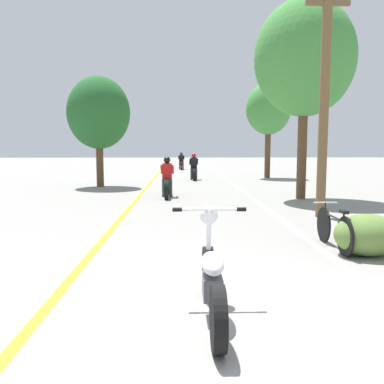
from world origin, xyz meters
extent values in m
plane|color=gray|center=(0.00, 0.00, 0.00)|extent=(120.00, 120.00, 0.00)
cube|color=yellow|center=(-1.70, 12.13, 0.00)|extent=(0.14, 48.00, 0.01)
cube|color=white|center=(2.30, 12.13, 0.00)|extent=(0.14, 48.00, 0.01)
cylinder|color=brown|center=(3.42, 6.28, 2.95)|extent=(0.24, 0.24, 5.89)
cube|color=brown|center=(3.42, 6.28, 5.29)|extent=(1.10, 0.10, 0.12)
cylinder|color=#513A23|center=(3.98, 9.89, 1.84)|extent=(0.32, 0.32, 3.69)
ellipsoid|color=#42893D|center=(3.98, 9.89, 4.76)|extent=(3.38, 3.04, 3.89)
cylinder|color=#513A23|center=(4.76, 19.13, 1.56)|extent=(0.32, 0.32, 3.11)
ellipsoid|color=#42893D|center=(4.76, 19.13, 3.91)|extent=(2.53, 2.28, 2.92)
cylinder|color=#513A23|center=(-3.81, 14.29, 1.20)|extent=(0.32, 0.32, 2.41)
ellipsoid|color=#235B28|center=(-3.81, 14.29, 3.28)|extent=(2.77, 2.49, 3.18)
ellipsoid|color=#5B7A38|center=(2.93, 2.56, 0.35)|extent=(1.10, 0.88, 0.70)
cylinder|color=black|center=(0.15, 0.81, 0.30)|extent=(0.12, 0.60, 0.60)
cylinder|color=black|center=(0.15, -0.55, 0.30)|extent=(0.12, 0.60, 0.60)
ellipsoid|color=silver|center=(0.15, 0.13, 0.60)|extent=(0.24, 0.62, 0.20)
cube|color=#4C4C51|center=(0.15, 0.13, 0.35)|extent=(0.20, 0.36, 0.24)
cylinder|color=silver|center=(0.15, 0.72, 0.70)|extent=(0.06, 0.23, 0.80)
cylinder|color=silver|center=(0.15, 0.63, 1.09)|extent=(0.74, 0.04, 0.04)
cylinder|color=black|center=(-0.22, 0.63, 1.09)|extent=(0.11, 0.05, 0.05)
cylinder|color=black|center=(0.53, 0.63, 1.09)|extent=(0.11, 0.05, 0.05)
sphere|color=silver|center=(0.15, 0.72, 1.01)|extent=(0.22, 0.22, 0.22)
cylinder|color=black|center=(-0.68, 11.31, 0.32)|extent=(0.12, 0.65, 0.65)
cylinder|color=black|center=(-0.68, 9.80, 0.32)|extent=(0.12, 0.65, 0.65)
cube|color=#0C4723|center=(-0.68, 10.56, 0.50)|extent=(0.20, 0.97, 0.28)
cylinder|color=silver|center=(-0.68, 11.21, 1.00)|extent=(0.50, 0.03, 0.03)
cylinder|color=#38383D|center=(-0.81, 10.51, 0.32)|extent=(0.11, 0.11, 0.64)
cylinder|color=#38383D|center=(-0.55, 10.51, 0.32)|extent=(0.11, 0.11, 0.64)
cube|color=red|center=(-0.68, 10.54, 0.92)|extent=(0.34, 0.28, 0.58)
cylinder|color=red|center=(-0.88, 10.70, 0.98)|extent=(0.08, 0.46, 0.35)
cylinder|color=red|center=(-0.48, 10.70, 0.98)|extent=(0.08, 0.46, 0.35)
sphere|color=black|center=(-0.68, 10.58, 1.32)|extent=(0.24, 0.24, 0.24)
cylinder|color=black|center=(0.51, 18.64, 0.31)|extent=(0.12, 0.62, 0.62)
cylinder|color=black|center=(0.51, 17.23, 0.31)|extent=(0.12, 0.62, 0.62)
cube|color=black|center=(0.51, 17.94, 0.49)|extent=(0.20, 0.90, 0.28)
cylinder|color=silver|center=(0.51, 18.54, 0.97)|extent=(0.50, 0.03, 0.03)
cylinder|color=#38383D|center=(0.38, 17.89, 0.32)|extent=(0.11, 0.11, 0.63)
cylinder|color=#38383D|center=(0.64, 17.89, 0.32)|extent=(0.11, 0.11, 0.63)
cube|color=black|center=(0.51, 17.92, 0.91)|extent=(0.34, 0.28, 0.59)
cylinder|color=black|center=(0.31, 18.08, 0.97)|extent=(0.08, 0.46, 0.36)
cylinder|color=black|center=(0.71, 18.08, 0.97)|extent=(0.08, 0.46, 0.36)
sphere|color=#B21919|center=(0.51, 17.96, 1.32)|extent=(0.24, 0.24, 0.24)
cylinder|color=black|center=(-0.15, 28.39, 0.31)|extent=(0.12, 0.62, 0.62)
cylinder|color=black|center=(-0.15, 26.86, 0.31)|extent=(0.12, 0.62, 0.62)
cube|color=maroon|center=(-0.15, 27.63, 0.49)|extent=(0.20, 0.98, 0.28)
cylinder|color=silver|center=(-0.15, 28.29, 0.97)|extent=(0.50, 0.03, 0.03)
cylinder|color=#38383D|center=(-0.28, 27.58, 0.31)|extent=(0.11, 0.11, 0.63)
cylinder|color=#38383D|center=(-0.02, 27.58, 0.31)|extent=(0.11, 0.11, 0.63)
cube|color=black|center=(-0.15, 27.61, 0.87)|extent=(0.34, 0.27, 0.51)
cylinder|color=black|center=(-0.35, 27.77, 0.92)|extent=(0.08, 0.41, 0.32)
cylinder|color=black|center=(0.05, 27.77, 0.92)|extent=(0.08, 0.41, 0.32)
sphere|color=#2D333D|center=(-0.15, 27.65, 1.24)|extent=(0.24, 0.24, 0.24)
cylinder|color=black|center=(2.54, 3.53, 0.33)|extent=(0.04, 0.67, 0.67)
cylinder|color=black|center=(2.54, 2.52, 0.33)|extent=(0.04, 0.67, 0.67)
cylinder|color=black|center=(2.54, 3.02, 0.57)|extent=(0.04, 0.81, 0.04)
cylinder|color=black|center=(2.54, 2.60, 0.53)|extent=(0.03, 0.03, 0.40)
cube|color=black|center=(2.54, 2.60, 0.74)|extent=(0.10, 0.20, 0.05)
cylinder|color=black|center=(2.54, 3.48, 0.55)|extent=(0.03, 0.03, 0.43)
cylinder|color=silver|center=(2.54, 3.48, 0.77)|extent=(0.44, 0.03, 0.03)
camera|label=1|loc=(-0.17, -3.99, 1.82)|focal=38.00mm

